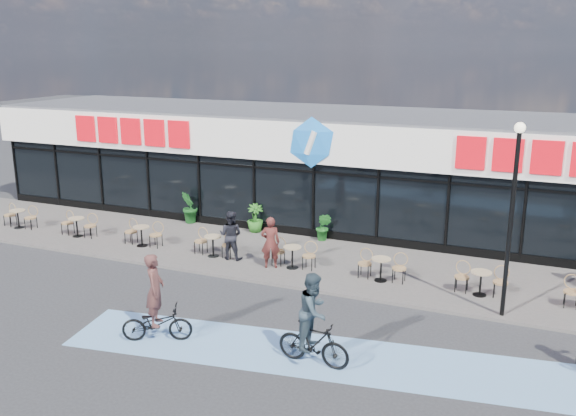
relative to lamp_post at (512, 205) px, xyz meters
The scene contains 19 objects.
ground 8.26m from the lamp_post, 162.40° to the right, with size 120.00×120.00×0.00m, color #28282B.
sidewalk 8.21m from the lamp_post, 163.12° to the left, with size 44.00×5.00×0.10m, color #58514E.
bike_lane 5.95m from the lamp_post, 130.53° to the right, with size 14.00×2.20×0.01m, color #6693C2.
building 10.56m from the lamp_post, 133.54° to the left, with size 30.60×6.57×4.75m.
lamp_post is the anchor object (origin of this frame).
bistro_set_0 18.89m from the lamp_post, behind, with size 1.54×0.62×0.90m.
bistro_set_1 15.95m from the lamp_post, behind, with size 1.54×0.62×0.90m.
bistro_set_2 13.02m from the lamp_post, behind, with size 1.54×0.62×0.90m.
bistro_set_3 10.13m from the lamp_post, behind, with size 1.54×0.62×0.90m.
bistro_set_4 7.32m from the lamp_post, 169.06° to the left, with size 1.54×0.62×0.90m.
bistro_set_5 4.74m from the lamp_post, 160.73° to the left, with size 1.54×0.62×0.90m.
bistro_set_6 3.05m from the lamp_post, 118.62° to the left, with size 1.54×0.62×0.90m.
potted_plant_left 13.58m from the lamp_post, 160.56° to the left, with size 0.75×0.61×1.37m, color #17521B.
potted_plant_mid 10.86m from the lamp_post, 155.28° to the left, with size 0.63×0.63×1.12m, color #25611B.
potted_plant_right 8.42m from the lamp_post, 146.92° to the left, with size 0.59×0.48×1.07m, color #1A5D1D.
patron_left 7.77m from the lamp_post, behind, with size 0.64×0.42×1.74m, color #4B1E1B.
patron_right 9.34m from the lamp_post, behind, with size 0.83×0.65×1.72m, color black.
cyclist_a 6.25m from the lamp_post, 132.02° to the right, with size 1.82×0.93×2.27m.
cyclist_c 9.57m from the lamp_post, 149.38° to the right, with size 1.87×1.30×2.31m.
Camera 1 is at (7.75, -14.13, 7.22)m, focal length 38.00 mm.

